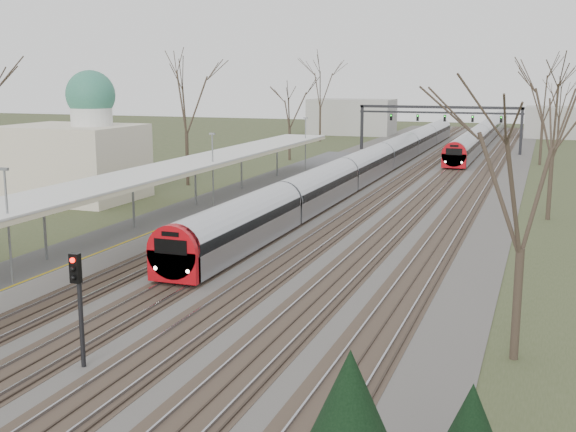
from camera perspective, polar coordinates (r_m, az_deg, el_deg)
name	(u,v)px	position (r m, az deg, el deg)	size (l,w,h in m)	color
track_bed	(391,184)	(67.25, 8.11, 2.53)	(24.00, 160.00, 0.22)	#474442
platform	(218,204)	(53.61, -5.58, 0.93)	(3.50, 69.00, 1.00)	#9E9B93
canopy	(188,165)	(49.11, -7.90, 4.00)	(4.10, 50.00, 3.11)	slate
dome_building	(75,154)	(60.06, -16.46, 4.71)	(10.00, 8.00, 10.30)	beige
signal_gantry	(440,115)	(96.22, 11.89, 7.83)	(21.00, 0.59, 6.08)	black
tree_west_far	(186,97)	(65.77, -8.10, 9.31)	(5.50, 5.50, 11.33)	#2D231C
tree_east_near	(525,175)	(25.40, 18.23, 3.06)	(4.50, 4.50, 9.27)	#2D231C
tree_east_far	(555,114)	(52.24, 20.34, 7.53)	(5.00, 5.00, 10.30)	#2D231C
train_near	(382,158)	(75.87, 7.40, 4.58)	(2.62, 90.21, 3.05)	#AAADB4
train_far	(484,132)	(114.95, 15.26, 6.44)	(2.62, 75.21, 3.05)	#AAADB4
signal_post	(78,293)	(25.11, -16.24, -5.86)	(0.35, 0.45, 4.10)	black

